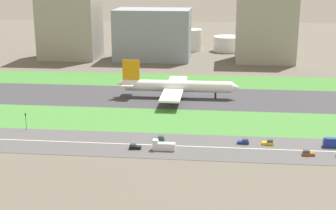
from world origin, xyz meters
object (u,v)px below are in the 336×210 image
car_6 (269,143)px  traffic_light (26,120)px  truck_0 (163,146)px  office_tower (265,28)px  fuel_tank_centre (228,44)px  terminal_building (70,23)px  hangar_building (153,34)px  car_5 (135,147)px  car_1 (244,142)px  car_0 (308,153)px  fuel_tank_east (271,41)px  airliner (175,86)px  fuel_tank_west (190,40)px  car_2 (160,139)px

car_6 → traffic_light: traffic_light is taller
truck_0 → office_tower: 200.49m
traffic_light → fuel_tank_centre: bearing=68.2°
terminal_building → hangar_building: bearing=0.0°
car_5 → car_1: (41.02, 10.00, 0.00)m
truck_0 → car_0: (52.77, 0.00, -0.75)m
fuel_tank_centre → traffic_light: bearing=-111.8°
car_0 → fuel_tank_east: bearing=-92.3°
hangar_building → airliner: bearing=-76.6°
truck_0 → fuel_tank_east: (62.28, 237.00, 7.16)m
airliner → hangar_building: (-27.26, 114.00, 12.57)m
truck_0 → car_5: size_ratio=1.91×
fuel_tank_west → car_5: bearing=-91.5°
car_6 → hangar_building: hangar_building is taller
car_5 → hangar_building: size_ratio=0.08×
car_2 → fuel_tank_west: size_ratio=0.23×
fuel_tank_centre → airliner: bearing=-100.7°
car_1 → hangar_building: size_ratio=0.08×
traffic_light → hangar_building: (30.20, 174.01, 14.51)m
car_5 → hangar_building: bearing=-84.3°
terminal_building → truck_0: bearing=-64.0°
car_1 → office_tower: bearing=82.8°
fuel_tank_west → car_6: bearing=-79.0°
car_6 → fuel_tank_east: (22.63, 227.00, 7.90)m
car_5 → traffic_light: bearing=-20.0°
car_5 → fuel_tank_centre: (38.12, 237.00, 5.18)m
traffic_light → car_6: bearing=-4.6°
fuel_tank_centre → fuel_tank_east: 35.08m
car_2 → fuel_tank_east: fuel_tank_east is taller
traffic_light → office_tower: office_tower is taller
truck_0 → fuel_tank_west: fuel_tank_west is taller
hangar_building → fuel_tank_centre: 73.99m
terminal_building → car_6: bearing=-53.8°
car_6 → terminal_building: terminal_building is taller
car_0 → fuel_tank_west: 243.95m
airliner → traffic_light: bearing=-133.8°
traffic_light → office_tower: (113.30, 174.01, 20.12)m
terminal_building → fuel_tank_west: bearing=26.8°
car_2 → traffic_light: (-57.60, 7.99, 3.37)m
traffic_light → fuel_tank_west: 226.04m
truck_0 → fuel_tank_centre: size_ratio=0.34×
fuel_tank_east → office_tower: bearing=-101.6°
car_2 → fuel_tank_west: fuel_tank_west is taller
car_2 → fuel_tank_west: 227.15m
car_5 → traffic_light: (-49.42, 17.99, 3.37)m
airliner → car_0: 95.90m
airliner → terminal_building: size_ratio=1.22×
office_tower → fuel_tank_east: (9.23, 45.00, -15.59)m
car_6 → terminal_building: bearing=126.2°
truck_0 → car_0: truck_0 is taller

